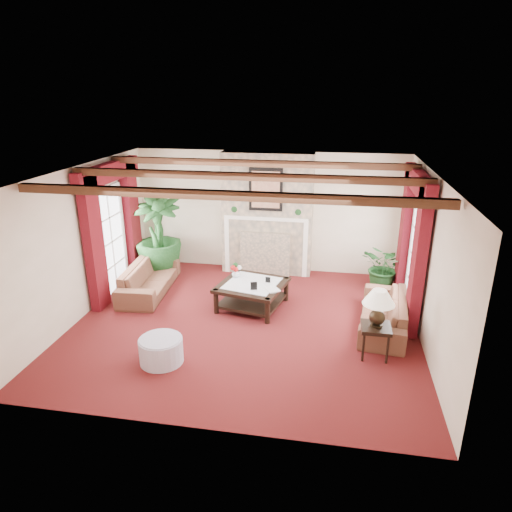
% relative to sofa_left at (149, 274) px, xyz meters
% --- Properties ---
extents(floor, '(6.00, 6.00, 0.00)m').
position_rel_sofa_left_xyz_m(floor, '(2.22, -1.02, -0.39)').
color(floor, '#4B0D14').
rests_on(floor, ground).
extents(ceiling, '(6.00, 6.00, 0.00)m').
position_rel_sofa_left_xyz_m(ceiling, '(2.22, -1.02, 2.31)').
color(ceiling, white).
rests_on(ceiling, floor).
extents(back_wall, '(6.00, 0.02, 2.70)m').
position_rel_sofa_left_xyz_m(back_wall, '(2.22, 1.73, 0.96)').
color(back_wall, beige).
rests_on(back_wall, ground).
extents(left_wall, '(0.02, 5.50, 2.70)m').
position_rel_sofa_left_xyz_m(left_wall, '(-0.78, -1.02, 0.96)').
color(left_wall, beige).
rests_on(left_wall, ground).
extents(right_wall, '(0.02, 5.50, 2.70)m').
position_rel_sofa_left_xyz_m(right_wall, '(5.22, -1.02, 0.96)').
color(right_wall, beige).
rests_on(right_wall, ground).
extents(ceiling_beams, '(6.00, 3.00, 0.12)m').
position_rel_sofa_left_xyz_m(ceiling_beams, '(2.22, -1.02, 2.25)').
color(ceiling_beams, '#331E10').
rests_on(ceiling_beams, ceiling).
extents(fireplace, '(2.00, 0.52, 2.70)m').
position_rel_sofa_left_xyz_m(fireplace, '(2.22, 1.53, 2.31)').
color(fireplace, tan).
rests_on(fireplace, ground).
extents(french_door_left, '(0.10, 1.10, 2.16)m').
position_rel_sofa_left_xyz_m(french_door_left, '(-0.75, -0.02, 1.74)').
color(french_door_left, white).
rests_on(french_door_left, ground).
extents(french_door_right, '(0.10, 1.10, 2.16)m').
position_rel_sofa_left_xyz_m(french_door_right, '(5.19, -0.02, 1.74)').
color(french_door_right, white).
rests_on(french_door_right, ground).
extents(curtains_left, '(0.20, 2.40, 2.55)m').
position_rel_sofa_left_xyz_m(curtains_left, '(-0.64, -0.02, 2.16)').
color(curtains_left, '#550B10').
rests_on(curtains_left, ground).
extents(curtains_right, '(0.20, 2.40, 2.55)m').
position_rel_sofa_left_xyz_m(curtains_right, '(5.08, -0.02, 2.16)').
color(curtains_right, '#550B10').
rests_on(curtains_right, ground).
extents(sofa_left, '(2.07, 0.87, 0.78)m').
position_rel_sofa_left_xyz_m(sofa_left, '(0.00, 0.00, 0.00)').
color(sofa_left, '#3D1017').
rests_on(sofa_left, ground).
extents(sofa_right, '(2.05, 0.98, 0.75)m').
position_rel_sofa_left_xyz_m(sofa_right, '(4.63, -0.71, -0.01)').
color(sofa_right, '#3D1017').
rests_on(sofa_right, ground).
extents(potted_palm, '(1.45, 2.09, 1.04)m').
position_rel_sofa_left_xyz_m(potted_palm, '(-0.13, 0.95, 0.13)').
color(potted_palm, black).
rests_on(potted_palm, ground).
extents(small_plant, '(1.86, 1.86, 0.77)m').
position_rel_sofa_left_xyz_m(small_plant, '(4.77, 0.93, -0.01)').
color(small_plant, black).
rests_on(small_plant, ground).
extents(coffee_table, '(1.40, 1.40, 0.48)m').
position_rel_sofa_left_xyz_m(coffee_table, '(2.22, -0.33, -0.15)').
color(coffee_table, black).
rests_on(coffee_table, ground).
extents(side_table, '(0.56, 0.56, 0.53)m').
position_rel_sofa_left_xyz_m(side_table, '(4.41, -1.71, -0.12)').
color(side_table, black).
rests_on(side_table, ground).
extents(ottoman, '(0.67, 0.67, 0.39)m').
position_rel_sofa_left_xyz_m(ottoman, '(1.19, -2.44, -0.19)').
color(ottoman, '#A39FB5').
rests_on(ottoman, ground).
extents(table_lamp, '(0.49, 0.49, 0.62)m').
position_rel_sofa_left_xyz_m(table_lamp, '(4.41, -1.71, 0.45)').
color(table_lamp, black).
rests_on(table_lamp, side_table).
extents(flower_vase, '(0.21, 0.22, 0.17)m').
position_rel_sofa_left_xyz_m(flower_vase, '(1.85, -0.08, 0.17)').
color(flower_vase, silver).
rests_on(flower_vase, coffee_table).
extents(book, '(0.24, 0.23, 0.30)m').
position_rel_sofa_left_xyz_m(book, '(2.54, -0.61, 0.24)').
color(book, black).
rests_on(book, coffee_table).
extents(photo_frame_a, '(0.12, 0.05, 0.16)m').
position_rel_sofa_left_xyz_m(photo_frame_a, '(2.30, -0.62, 0.17)').
color(photo_frame_a, black).
rests_on(photo_frame_a, coffee_table).
extents(photo_frame_b, '(0.09, 0.02, 0.12)m').
position_rel_sofa_left_xyz_m(photo_frame_b, '(2.51, -0.25, 0.15)').
color(photo_frame_b, black).
rests_on(photo_frame_b, coffee_table).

